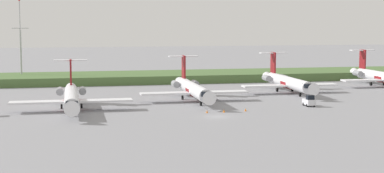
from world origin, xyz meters
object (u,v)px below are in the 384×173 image
object	(u,v)px
regional_jet_fifth	(381,76)
regional_jet_third	(193,89)
regional_jet_fourth	(288,82)
safety_cone_front_marker	(207,111)
safety_cone_mid_marker	(224,111)
regional_jet_second	(71,97)
baggage_tug	(309,101)
safety_cone_rear_marker	(246,110)
antenna_mast	(21,48)

from	to	relation	value
regional_jet_fifth	regional_jet_third	bearing A→B (deg)	-162.25
regional_jet_third	regional_jet_fourth	distance (m)	26.56
safety_cone_front_marker	safety_cone_mid_marker	world-z (taller)	same
safety_cone_front_marker	safety_cone_mid_marker	bearing A→B (deg)	1.27
regional_jet_fourth	safety_cone_mid_marker	size ratio (longest dim) A/B	56.36
regional_jet_fourth	regional_jet_third	bearing A→B (deg)	-159.33
regional_jet_second	regional_jet_third	bearing A→B (deg)	18.62
regional_jet_third	baggage_tug	size ratio (longest dim) A/B	9.69
regional_jet_fifth	safety_cone_rear_marker	size ratio (longest dim) A/B	56.36
regional_jet_second	regional_jet_fifth	distance (m)	82.92
regional_jet_third	safety_cone_rear_marker	distance (m)	18.32
regional_jet_third	antenna_mast	world-z (taller)	antenna_mast
regional_jet_fifth	antenna_mast	distance (m)	97.01
regional_jet_second	regional_jet_fifth	bearing A→B (deg)	18.04
regional_jet_fifth	safety_cone_front_marker	size ratio (longest dim) A/B	56.36
antenna_mast	baggage_tug	distance (m)	84.98
regional_jet_fourth	safety_cone_rear_marker	size ratio (longest dim) A/B	56.36
regional_jet_third	antenna_mast	xyz separation A→B (m)	(-38.70, 46.78, 6.90)
regional_jet_fourth	antenna_mast	size ratio (longest dim) A/B	1.37
regional_jet_third	safety_cone_front_marker	bearing A→B (deg)	-93.10
regional_jet_fifth	baggage_tug	size ratio (longest dim) A/B	9.69
regional_jet_second	safety_cone_front_marker	bearing A→B (deg)	-20.22
regional_jet_fourth	antenna_mast	xyz separation A→B (m)	(-63.54, 37.41, 6.90)
regional_jet_third	safety_cone_front_marker	xyz separation A→B (m)	(-0.95, -17.59, -2.26)
safety_cone_rear_marker	regional_jet_third	bearing A→B (deg)	111.49
baggage_tug	regional_jet_fifth	bearing A→B (deg)	43.00
regional_jet_fifth	safety_cone_front_marker	bearing A→B (deg)	-147.45
baggage_tug	safety_cone_rear_marker	bearing A→B (deg)	-165.18
regional_jet_second	regional_jet_fourth	xyz separation A→B (m)	(50.29, 17.95, 0.00)
regional_jet_third	safety_cone_mid_marker	xyz separation A→B (m)	(2.30, -17.52, -2.26)
antenna_mast	safety_cone_mid_marker	bearing A→B (deg)	-57.48
antenna_mast	safety_cone_rear_marker	world-z (taller)	antenna_mast
regional_jet_second	baggage_tug	bearing A→B (deg)	-5.60
regional_jet_third	safety_cone_rear_marker	xyz separation A→B (m)	(6.66, -16.92, -2.26)
regional_jet_second	safety_cone_rear_marker	distance (m)	33.25
safety_cone_front_marker	safety_cone_rear_marker	xyz separation A→B (m)	(7.61, 0.68, 0.00)
antenna_mast	safety_cone_mid_marker	xyz separation A→B (m)	(41.00, -64.30, -9.16)
antenna_mast	regional_jet_fourth	bearing A→B (deg)	-30.49
regional_jet_second	antenna_mast	bearing A→B (deg)	103.47
regional_jet_third	baggage_tug	bearing A→B (deg)	-32.03
safety_cone_mid_marker	safety_cone_rear_marker	distance (m)	4.40
safety_cone_rear_marker	baggage_tug	bearing A→B (deg)	14.82
regional_jet_second	regional_jet_third	world-z (taller)	same
regional_jet_second	safety_cone_front_marker	size ratio (longest dim) A/B	56.36
antenna_mast	safety_cone_mid_marker	world-z (taller)	antenna_mast
regional_jet_second	antenna_mast	size ratio (longest dim) A/B	1.37
regional_jet_second	baggage_tug	world-z (taller)	regional_jet_second
safety_cone_front_marker	regional_jet_third	bearing A→B (deg)	86.90
baggage_tug	safety_cone_mid_marker	world-z (taller)	baggage_tug
regional_jet_third	regional_jet_fourth	bearing A→B (deg)	20.67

